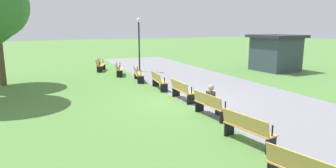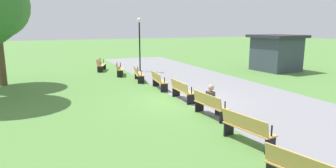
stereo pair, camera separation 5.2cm
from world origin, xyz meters
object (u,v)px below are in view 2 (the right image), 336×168
object	(u,v)px
person_seated	(212,99)
bench_0	(101,65)
bench_1	(119,68)
bench_3	(159,80)
bench_5	(210,105)
kiosk	(276,52)
bench_4	(182,90)
lamp_post	(139,34)
bench_2	(138,74)
bench_6	(247,128)

from	to	relation	value
person_seated	bench_0	bearing A→B (deg)	-176.91
bench_1	bench_3	xyz separation A→B (m)	(5.08, 0.89, 0.00)
bench_5	person_seated	bearing A→B (deg)	105.77
bench_5	kiosk	size ratio (longest dim) A/B	0.48
bench_1	bench_4	world-z (taller)	same
lamp_post	kiosk	xyz separation A→B (m)	(3.64, 9.31, -1.33)
bench_2	bench_0	bearing A→B (deg)	-155.24
bench_0	bench_4	size ratio (longest dim) A/B	1.04
bench_5	bench_2	bearing A→B (deg)	177.51
bench_2	bench_4	size ratio (longest dim) A/B	1.03
bench_0	bench_3	bearing A→B (deg)	32.21
bench_1	lamp_post	bearing A→B (deg)	138.03
bench_5	lamp_post	world-z (taller)	lamp_post
bench_0	bench_3	distance (m)	7.73
bench_5	bench_4	bearing A→B (deg)	172.57
bench_1	bench_6	bearing A→B (deg)	17.36
bench_0	person_seated	distance (m)	12.79
bench_2	person_seated	world-z (taller)	person_seated
bench_5	person_seated	xyz separation A→B (m)	(-0.05, 0.14, 0.17)
bench_2	bench_3	size ratio (longest dim) A/B	1.01
bench_0	bench_5	bearing A→B (deg)	27.27
bench_3	person_seated	bearing A→B (deg)	6.50
bench_0	person_seated	size ratio (longest dim) A/B	1.42
bench_4	bench_1	bearing A→B (deg)	-172.59
bench_2	bench_3	world-z (taller)	same
bench_4	bench_6	world-z (taller)	same
bench_0	bench_3	xyz separation A→B (m)	(7.55, 1.65, 0.00)
bench_3	bench_4	world-z (taller)	same
bench_0	kiosk	bearing A→B (deg)	87.57
bench_4	person_seated	world-z (taller)	person_seated
bench_3	bench_5	world-z (taller)	same
lamp_post	kiosk	size ratio (longest dim) A/B	1.10
bench_1	lamp_post	size ratio (longest dim) A/B	0.45
bench_3	person_seated	xyz separation A→B (m)	(5.11, 0.14, 0.17)
bench_6	kiosk	size ratio (longest dim) A/B	0.49
lamp_post	bench_2	bearing A→B (deg)	-19.25
bench_5	lamp_post	bearing A→B (deg)	170.19
person_seated	bench_5	bearing A→B (deg)	-74.23
bench_0	bench_1	bearing A→B (deg)	37.16
lamp_post	bench_0	bearing A→B (deg)	-115.51
bench_6	person_seated	bearing A→B (deg)	159.86
bench_1	bench_2	distance (m)	2.58
bench_0	bench_4	distance (m)	10.28
bench_4	lamp_post	distance (m)	9.19
bench_2	bench_5	xyz separation A→B (m)	(7.72, 0.33, 0.00)
bench_0	bench_2	bearing A→B (deg)	34.68
bench_2	person_seated	bearing A→B (deg)	13.44
person_seated	bench_3	bearing A→B (deg)	176.58
bench_2	lamp_post	xyz separation A→B (m)	(-3.74, 1.30, 2.21)
person_seated	kiosk	distance (m)	12.80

